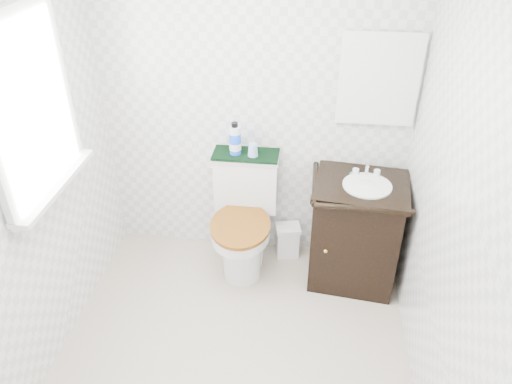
% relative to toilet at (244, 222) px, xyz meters
% --- Properties ---
extents(floor, '(2.40, 2.40, 0.00)m').
position_rel_toilet_xyz_m(floor, '(0.05, -0.96, -0.38)').
color(floor, beige).
rests_on(floor, ground).
extents(wall_back, '(2.40, 0.00, 2.40)m').
position_rel_toilet_xyz_m(wall_back, '(0.05, 0.24, 0.82)').
color(wall_back, silver).
rests_on(wall_back, ground).
extents(wall_left, '(0.00, 2.40, 2.40)m').
position_rel_toilet_xyz_m(wall_left, '(-1.05, -0.96, 0.82)').
color(wall_left, silver).
rests_on(wall_left, ground).
extents(wall_right, '(0.00, 2.40, 2.40)m').
position_rel_toilet_xyz_m(wall_right, '(1.15, -0.96, 0.82)').
color(wall_right, silver).
rests_on(wall_right, ground).
extents(window, '(0.02, 0.70, 0.90)m').
position_rel_toilet_xyz_m(window, '(-1.02, -0.71, 1.17)').
color(window, white).
rests_on(window, wall_left).
extents(mirror, '(0.50, 0.02, 0.60)m').
position_rel_toilet_xyz_m(mirror, '(0.87, 0.21, 1.07)').
color(mirror, silver).
rests_on(mirror, wall_back).
extents(toilet, '(0.48, 0.66, 0.88)m').
position_rel_toilet_xyz_m(toilet, '(0.00, 0.00, 0.00)').
color(toilet, silver).
rests_on(toilet, floor).
extents(vanity, '(0.68, 0.60, 0.92)m').
position_rel_toilet_xyz_m(vanity, '(0.82, -0.06, 0.05)').
color(vanity, black).
rests_on(vanity, floor).
extents(trash_bin, '(0.22, 0.19, 0.27)m').
position_rel_toilet_xyz_m(trash_bin, '(0.32, 0.14, -0.24)').
color(trash_bin, white).
rests_on(trash_bin, floor).
extents(towel, '(0.47, 0.22, 0.02)m').
position_rel_toilet_xyz_m(towel, '(0.00, 0.13, 0.51)').
color(towel, black).
rests_on(towel, toilet).
extents(mouthwash_bottle, '(0.08, 0.08, 0.24)m').
position_rel_toilet_xyz_m(mouthwash_bottle, '(-0.07, 0.12, 0.62)').
color(mouthwash_bottle, blue).
rests_on(mouthwash_bottle, towel).
extents(cup, '(0.07, 0.07, 0.09)m').
position_rel_toilet_xyz_m(cup, '(0.05, 0.10, 0.56)').
color(cup, '#7FA3D0').
rests_on(cup, towel).
extents(soap_bar, '(0.07, 0.05, 0.02)m').
position_rel_toilet_xyz_m(soap_bar, '(0.77, 0.06, 0.45)').
color(soap_bar, '#18736E').
rests_on(soap_bar, vanity).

